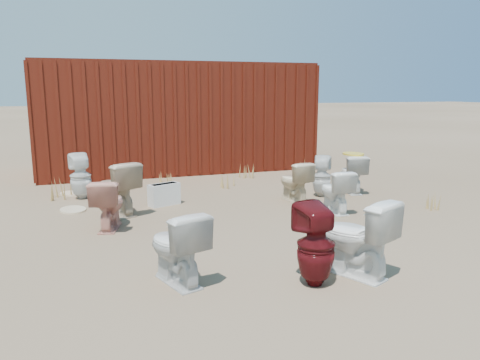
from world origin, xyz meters
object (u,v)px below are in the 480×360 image
object	(u,v)px
toilet_front_a	(176,247)
toilet_front_c	(355,237)
loose_tank	(164,194)
toilet_front_maroon	(316,245)
toilet_back_beige_left	(117,188)
toilet_back_yellowlid	(352,174)
toilet_back_a	(81,176)
toilet_front_e	(335,191)
toilet_back_e	(322,176)
shipping_container	(176,117)
toilet_front_pink	(108,204)
toilet_back_beige_right	(295,181)

from	to	relation	value
toilet_front_a	toilet_front_c	size ratio (longest dim) A/B	0.91
toilet_front_c	loose_tank	xyz separation A→B (m)	(-1.30, 3.47, -0.22)
toilet_front_maroon	toilet_back_beige_left	xyz separation A→B (m)	(-1.57, 3.22, 0.00)
toilet_back_yellowlid	toilet_front_maroon	bearing A→B (deg)	66.90
toilet_front_c	toilet_back_a	xyz separation A→B (m)	(-2.55, 4.38, -0.01)
toilet_front_e	loose_tank	xyz separation A→B (m)	(-2.36, 1.27, -0.15)
toilet_back_e	toilet_front_c	bearing A→B (deg)	100.20
toilet_front_c	toilet_back_beige_left	world-z (taller)	toilet_back_beige_left
toilet_front_e	toilet_back_a	xyz separation A→B (m)	(-3.61, 2.17, 0.06)
toilet_back_a	toilet_back_yellowlid	xyz separation A→B (m)	(4.60, -1.06, -0.04)
toilet_back_beige_left	loose_tank	size ratio (longest dim) A/B	1.59
toilet_front_c	loose_tank	size ratio (longest dim) A/B	1.59
toilet_front_c	shipping_container	bearing A→B (deg)	-111.66
loose_tank	toilet_front_c	bearing A→B (deg)	-90.95
toilet_back_beige_left	toilet_back_yellowlid	world-z (taller)	toilet_back_beige_left
toilet_back_yellowlid	toilet_front_a	bearing A→B (deg)	51.51
toilet_front_c	toilet_back_e	distance (m)	3.51
toilet_front_pink	toilet_back_beige_left	xyz separation A→B (m)	(0.17, 0.70, 0.06)
toilet_front_a	toilet_front_pink	xyz separation A→B (m)	(-0.51, 2.04, -0.02)
toilet_back_beige_left	toilet_back_yellowlid	distance (m)	4.11
toilet_front_a	loose_tank	distance (m)	3.12
toilet_back_a	loose_tank	world-z (taller)	toilet_back_a
toilet_front_maroon	toilet_front_e	world-z (taller)	toilet_front_maroon
toilet_front_maroon	toilet_back_a	size ratio (longest dim) A/B	1.03
toilet_front_a	toilet_back_beige_right	bearing A→B (deg)	-151.06
toilet_front_c	toilet_back_e	world-z (taller)	toilet_front_c
toilet_back_a	loose_tank	distance (m)	1.56
toilet_back_yellowlid	toilet_back_e	size ratio (longest dim) A/B	0.98
toilet_front_maroon	toilet_front_e	bearing A→B (deg)	-129.43
toilet_front_pink	toilet_front_maroon	xyz separation A→B (m)	(1.73, -2.52, 0.06)
toilet_front_pink	toilet_front_maroon	distance (m)	3.06
loose_tank	toilet_front_maroon	bearing A→B (deg)	-98.54
toilet_front_maroon	toilet_front_a	bearing A→B (deg)	-26.51
toilet_back_a	shipping_container	bearing A→B (deg)	-139.78
toilet_front_e	loose_tank	size ratio (longest dim) A/B	1.30
toilet_back_e	loose_tank	bearing A→B (deg)	28.18
toilet_front_maroon	toilet_back_yellowlid	bearing A→B (deg)	-132.13
toilet_back_a	toilet_back_beige_left	size ratio (longest dim) A/B	0.97
toilet_back_beige_right	toilet_front_a	bearing A→B (deg)	39.22
toilet_front_e	toilet_back_yellowlid	world-z (taller)	toilet_back_yellowlid
toilet_front_pink	toilet_front_c	world-z (taller)	toilet_front_c
toilet_back_beige_right	toilet_back_e	distance (m)	0.63
shipping_container	loose_tank	bearing A→B (deg)	-104.55
toilet_front_maroon	loose_tank	size ratio (longest dim) A/B	1.58
shipping_container	toilet_front_c	xyz separation A→B (m)	(0.38, -7.00, -0.80)
shipping_container	toilet_front_e	bearing A→B (deg)	-73.21
toilet_front_maroon	toilet_front_e	size ratio (longest dim) A/B	1.22
toilet_front_pink	toilet_front_c	size ratio (longest dim) A/B	0.85
toilet_back_a	toilet_back_beige_right	xyz separation A→B (m)	(3.33, -1.34, -0.05)
toilet_front_pink	toilet_back_a	size ratio (longest dim) A/B	0.88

